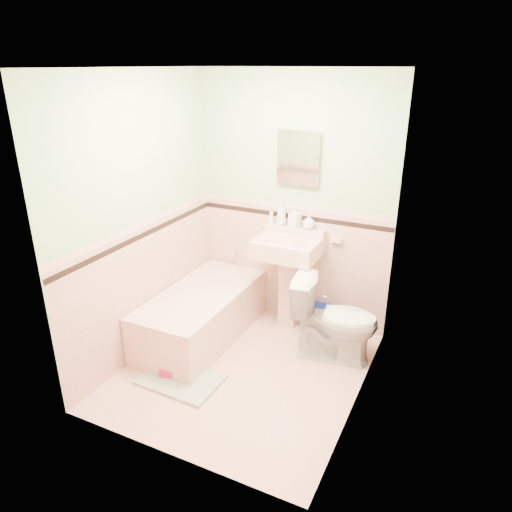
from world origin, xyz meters
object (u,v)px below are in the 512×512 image
at_px(soap_bottle_left, 282,213).
at_px(soap_bottle_mid, 295,217).
at_px(bucket, 321,316).
at_px(shoe, 169,373).
at_px(sink, 287,284).
at_px(toilet, 335,319).
at_px(medicine_cabinet, 299,158).
at_px(soap_bottle_right, 309,222).
at_px(bathtub, 202,316).

distance_m(soap_bottle_left, soap_bottle_mid, 0.14).
relative_size(bucket, shoe, 1.46).
bearing_deg(bucket, sink, -156.93).
bearing_deg(sink, bucket, 23.07).
relative_size(toilet, bucket, 3.24).
relative_size(soap_bottle_left, bucket, 1.00).
distance_m(sink, medicine_cabinet, 1.24).
distance_m(sink, soap_bottle_left, 0.71).
xyz_separation_m(soap_bottle_mid, bucket, (0.34, -0.04, -1.01)).
bearing_deg(bucket, soap_bottle_left, 175.40).
distance_m(sink, soap_bottle_right, 0.66).
bearing_deg(bathtub, soap_bottle_mid, 46.48).
xyz_separation_m(sink, toilet, (0.60, -0.31, -0.09)).
bearing_deg(toilet, medicine_cabinet, 41.19).
height_order(sink, toilet, sink).
height_order(bucket, shoe, bucket).
bearing_deg(toilet, bathtub, 92.02).
relative_size(medicine_cabinet, shoe, 2.74).
bearing_deg(soap_bottle_left, soap_bottle_mid, 0.00).
xyz_separation_m(sink, soap_bottle_mid, (-0.01, 0.18, 0.65)).
height_order(bathtub, medicine_cabinet, medicine_cabinet).
height_order(toilet, bucket, toilet).
relative_size(soap_bottle_left, toilet, 0.31).
bearing_deg(medicine_cabinet, soap_bottle_right, -12.08).
bearing_deg(shoe, toilet, 24.20).
bearing_deg(soap_bottle_mid, bathtub, -133.52).
bearing_deg(shoe, bathtub, 84.00).
bearing_deg(soap_bottle_left, soap_bottle_right, 0.00).
xyz_separation_m(soap_bottle_left, shoe, (-0.42, -1.43, -1.09)).
height_order(bathtub, bucket, bathtub).
bearing_deg(bathtub, toilet, 9.71).
xyz_separation_m(bathtub, toilet, (1.28, 0.22, 0.16)).
distance_m(medicine_cabinet, soap_bottle_right, 0.61).
relative_size(soap_bottle_right, shoe, 0.91).
distance_m(sink, bucket, 0.51).
bearing_deg(bucket, soap_bottle_mid, 173.46).
distance_m(bathtub, shoe, 0.75).
distance_m(soap_bottle_left, shoe, 1.85).
bearing_deg(shoe, sink, 50.86).
distance_m(soap_bottle_right, toilet, 0.98).
height_order(medicine_cabinet, toilet, medicine_cabinet).
relative_size(medicine_cabinet, toilet, 0.58).
distance_m(soap_bottle_left, soap_bottle_right, 0.29).
distance_m(bathtub, medicine_cabinet, 1.78).
relative_size(soap_bottle_mid, soap_bottle_right, 1.41).
distance_m(soap_bottle_mid, soap_bottle_right, 0.15).
relative_size(sink, soap_bottle_mid, 4.57).
bearing_deg(soap_bottle_left, sink, -50.43).
xyz_separation_m(medicine_cabinet, soap_bottle_mid, (-0.01, -0.03, -0.57)).
bearing_deg(sink, soap_bottle_right, 52.09).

